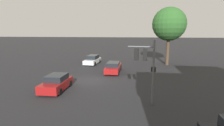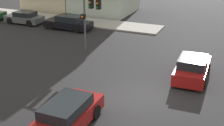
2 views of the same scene
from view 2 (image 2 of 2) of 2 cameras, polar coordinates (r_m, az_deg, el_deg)
The scene contains 6 objects.
ground_plane at distance 17.36m, azimuth 5.09°, elevation -6.24°, with size 300.00×300.00×0.00m, color black.
traffic_signal at distance 23.34m, azimuth -3.92°, elevation 9.96°, with size 0.52×2.08×4.83m.
crossing_car_1 at distance 14.38m, azimuth -8.60°, elevation -9.78°, with size 4.79×1.90×1.39m.
crossing_car_2 at distance 19.87m, azimuth 14.47°, elevation -0.96°, with size 4.01×2.02×1.43m.
parked_car_0 at distance 30.24m, azimuth -7.93°, elevation 7.33°, with size 1.89×4.57×1.35m.
parked_car_1 at distance 33.27m, azimuth -15.71°, elevation 7.99°, with size 1.87×3.87×1.24m.
Camera 2 is at (-14.58, -4.66, 8.19)m, focal length 50.00 mm.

